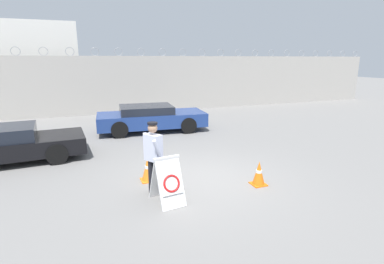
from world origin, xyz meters
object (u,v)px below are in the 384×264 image
at_px(barricade_sign, 168,180).
at_px(parked_car_rear_sedan, 151,118).
at_px(traffic_cone_near, 148,169).
at_px(traffic_cone_mid, 259,173).
at_px(parked_car_front_coupe, 3,145).
at_px(security_guard, 153,154).

height_order(barricade_sign, parked_car_rear_sedan, parked_car_rear_sedan).
distance_m(traffic_cone_near, traffic_cone_mid, 2.91).
xyz_separation_m(parked_car_front_coupe, parked_car_rear_sedan, (5.27, 2.54, 0.03)).
bearing_deg(parked_car_rear_sedan, parked_car_front_coupe, -149.31).
relative_size(traffic_cone_mid, parked_car_front_coupe, 0.13).
height_order(security_guard, traffic_cone_mid, security_guard).
bearing_deg(security_guard, parked_car_rear_sedan, 135.83).
relative_size(security_guard, traffic_cone_near, 2.63).
bearing_deg(traffic_cone_mid, barricade_sign, -177.27).
xyz_separation_m(traffic_cone_near, parked_car_front_coupe, (-3.88, 3.00, 0.25)).
bearing_deg(traffic_cone_mid, parked_car_rear_sedan, 100.21).
bearing_deg(barricade_sign, parked_car_rear_sedan, 72.13).
xyz_separation_m(traffic_cone_near, parked_car_rear_sedan, (1.38, 5.54, 0.28)).
relative_size(traffic_cone_near, parked_car_front_coupe, 0.14).
height_order(traffic_cone_near, parked_car_front_coupe, parked_car_front_coupe).
bearing_deg(parked_car_front_coupe, parked_car_rear_sedan, 21.90).
bearing_deg(traffic_cone_mid, traffic_cone_near, 153.85).
relative_size(barricade_sign, parked_car_front_coupe, 0.23).
height_order(parked_car_front_coupe, parked_car_rear_sedan, parked_car_rear_sedan).
distance_m(barricade_sign, parked_car_rear_sedan, 7.05).
bearing_deg(security_guard, parked_car_front_coupe, -166.34).
distance_m(barricade_sign, security_guard, 0.76).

